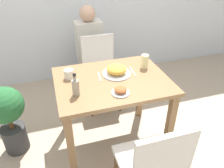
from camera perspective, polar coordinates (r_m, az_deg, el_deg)
The scene contains 13 objects.
ground_plane at distance 2.42m, azimuth 0.00°, elevation -14.76°, with size 16.00×16.00×0.00m, color tan.
dining_table at distance 1.99m, azimuth 0.00°, elevation -1.91°, with size 0.99×0.76×0.78m.
chair_near at distance 1.63m, azimuth 10.64°, elevation -19.96°, with size 0.42×0.42×0.89m.
chair_far at distance 2.70m, azimuth -3.07°, elevation 4.08°, with size 0.42×0.42×0.89m.
food_plate at distance 1.98m, azimuth 1.20°, elevation 3.60°, with size 0.26×0.26×0.09m.
side_plate at distance 1.73m, azimuth 2.30°, elevation -1.80°, with size 0.14×0.14×0.06m.
drink_cup at distance 1.95m, azimuth -11.19°, elevation 2.55°, with size 0.08×0.08×0.08m.
juice_glass at distance 2.10m, azimuth 8.54°, elevation 5.83°, with size 0.07×0.07×0.13m.
sauce_bottle at distance 1.70m, azimuth -9.48°, elevation -0.72°, with size 0.06×0.06×0.20m.
fork_utensil at distance 1.96m, azimuth -3.28°, elevation 1.96°, with size 0.03×0.16×0.00m.
spoon_utensil at distance 2.05m, azimuth 5.46°, elevation 3.29°, with size 0.01×0.17×0.00m.
potted_plant_left at distance 2.27m, azimuth -25.55°, elevation -7.33°, with size 0.34×0.34×0.73m.
person_figure at distance 3.01m, azimuth -5.87°, elevation 8.82°, with size 0.34×0.22×1.17m.
Camera 1 is at (-0.49, -1.57, 1.77)m, focal length 35.00 mm.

